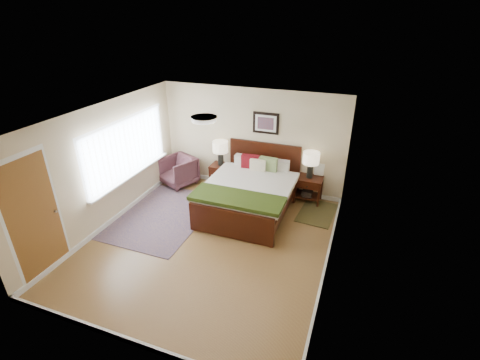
{
  "coord_description": "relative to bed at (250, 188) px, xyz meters",
  "views": [
    {
      "loc": [
        2.5,
        -5.01,
        4.09
      ],
      "look_at": [
        0.35,
        0.76,
        1.05
      ],
      "focal_mm": 26.0,
      "sensor_mm": 36.0,
      "label": 1
    }
  ],
  "objects": [
    {
      "name": "floor",
      "position": [
        -0.35,
        -1.37,
        -0.57
      ],
      "size": [
        5.0,
        5.0,
        0.0
      ],
      "primitive_type": "plane",
      "color": "olive",
      "rests_on": "ground"
    },
    {
      "name": "back_wall",
      "position": [
        -0.35,
        1.13,
        0.68
      ],
      "size": [
        4.5,
        0.04,
        2.5
      ],
      "primitive_type": "cube",
      "color": "beige",
      "rests_on": "ground"
    },
    {
      "name": "front_wall",
      "position": [
        -0.35,
        -3.87,
        0.68
      ],
      "size": [
        4.5,
        0.04,
        2.5
      ],
      "primitive_type": "cube",
      "color": "beige",
      "rests_on": "ground"
    },
    {
      "name": "left_wall",
      "position": [
        -2.6,
        -1.37,
        0.68
      ],
      "size": [
        0.04,
        5.0,
        2.5
      ],
      "primitive_type": "cube",
      "color": "beige",
      "rests_on": "ground"
    },
    {
      "name": "right_wall",
      "position": [
        1.9,
        -1.37,
        0.68
      ],
      "size": [
        0.04,
        5.0,
        2.5
      ],
      "primitive_type": "cube",
      "color": "beige",
      "rests_on": "ground"
    },
    {
      "name": "ceiling",
      "position": [
        -0.35,
        -1.37,
        1.93
      ],
      "size": [
        4.5,
        5.0,
        0.02
      ],
      "primitive_type": "cube",
      "color": "white",
      "rests_on": "back_wall"
    },
    {
      "name": "window",
      "position": [
        -2.55,
        -0.67,
        0.81
      ],
      "size": [
        0.11,
        2.72,
        1.32
      ],
      "color": "silver",
      "rests_on": "left_wall"
    },
    {
      "name": "door",
      "position": [
        -2.58,
        -3.12,
        0.51
      ],
      "size": [
        0.06,
        1.0,
        2.18
      ],
      "color": "silver",
      "rests_on": "ground"
    },
    {
      "name": "ceil_fixture",
      "position": [
        -0.35,
        -1.37,
        1.9
      ],
      "size": [
        0.44,
        0.44,
        0.08
      ],
      "color": "white",
      "rests_on": "ceiling"
    },
    {
      "name": "bed",
      "position": [
        0.0,
        0.0,
        0.0
      ],
      "size": [
        1.88,
        2.28,
        1.23
      ],
      "color": "#371108",
      "rests_on": "ground"
    },
    {
      "name": "wall_art",
      "position": [
        0.0,
        1.09,
        1.15
      ],
      "size": [
        0.62,
        0.05,
        0.5
      ],
      "color": "black",
      "rests_on": "back_wall"
    },
    {
      "name": "nightstand_left",
      "position": [
        -1.07,
        0.87,
        -0.1
      ],
      "size": [
        0.49,
        0.44,
        0.59
      ],
      "color": "#371108",
      "rests_on": "ground"
    },
    {
      "name": "nightstand_right",
      "position": [
        1.14,
        0.88,
        -0.19
      ],
      "size": [
        0.62,
        0.46,
        0.61
      ],
      "color": "#371108",
      "rests_on": "ground"
    },
    {
      "name": "lamp_left",
      "position": [
        -1.07,
        0.9,
        0.46
      ],
      "size": [
        0.37,
        0.37,
        0.61
      ],
      "color": "black",
      "rests_on": "nightstand_left"
    },
    {
      "name": "lamp_right",
      "position": [
        1.14,
        0.9,
        0.48
      ],
      "size": [
        0.37,
        0.37,
        0.61
      ],
      "color": "black",
      "rests_on": "nightstand_right"
    },
    {
      "name": "armchair",
      "position": [
        -2.15,
        0.63,
        -0.2
      ],
      "size": [
        1.04,
        1.05,
        0.73
      ],
      "primitive_type": "imported",
      "rotation": [
        0.0,
        0.0,
        -0.42
      ],
      "color": "brown",
      "rests_on": "ground"
    },
    {
      "name": "rug_persian",
      "position": [
        -1.7,
        -0.88,
        -0.56
      ],
      "size": [
        1.8,
        2.54,
        0.01
      ],
      "primitive_type": "cube",
      "rotation": [
        0.0,
        0.0,
        -0.0
      ],
      "color": "#0D1045",
      "rests_on": "ground"
    },
    {
      "name": "rug_navy",
      "position": [
        1.45,
        0.43,
        -0.56
      ],
      "size": [
        0.83,
        1.17,
        0.01
      ],
      "primitive_type": "cube",
      "rotation": [
        0.0,
        0.0,
        -0.08
      ],
      "color": "black",
      "rests_on": "ground"
    }
  ]
}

